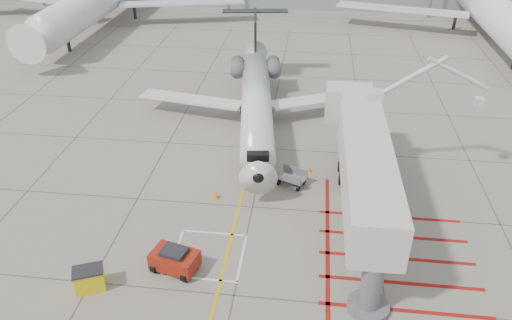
% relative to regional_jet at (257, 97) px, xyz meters
% --- Properties ---
extents(ground_plane, '(260.00, 260.00, 0.00)m').
position_rel_regional_jet_xyz_m(ground_plane, '(0.90, -14.01, -3.59)').
color(ground_plane, gray).
rests_on(ground_plane, ground).
extents(regional_jet, '(25.08, 29.98, 7.19)m').
position_rel_regional_jet_xyz_m(regional_jet, '(0.00, 0.00, 0.00)').
color(regional_jet, silver).
rests_on(regional_jet, ground_plane).
extents(jet_bridge, '(9.19, 19.09, 7.60)m').
position_rel_regional_jet_xyz_m(jet_bridge, '(7.89, -11.56, 0.21)').
color(jet_bridge, silver).
rests_on(jet_bridge, ground_plane).
extents(pushback_tug, '(2.90, 2.21, 1.50)m').
position_rel_regional_jet_xyz_m(pushback_tug, '(-2.71, -16.40, -2.84)').
color(pushback_tug, maroon).
rests_on(pushback_tug, ground_plane).
extents(spill_bin, '(1.84, 1.57, 1.35)m').
position_rel_regional_jet_xyz_m(spill_bin, '(-6.90, -18.39, -2.92)').
color(spill_bin, yellow).
rests_on(spill_bin, ground_plane).
extents(baggage_cart, '(2.28, 1.91, 1.23)m').
position_rel_regional_jet_xyz_m(baggage_cart, '(3.34, -6.99, -2.98)').
color(baggage_cart, slate).
rests_on(baggage_cart, ground_plane).
extents(ground_power_unit, '(2.28, 1.46, 1.72)m').
position_rel_regional_jet_xyz_m(ground_power_unit, '(8.04, -8.43, -2.73)').
color(ground_power_unit, silver).
rests_on(ground_power_unit, ground_plane).
extents(cone_nose, '(0.40, 0.40, 0.56)m').
position_rel_regional_jet_xyz_m(cone_nose, '(-1.71, -9.26, -3.32)').
color(cone_nose, orange).
rests_on(cone_nose, ground_plane).
extents(cone_side, '(0.32, 0.32, 0.45)m').
position_rel_regional_jet_xyz_m(cone_side, '(4.57, -5.08, -3.37)').
color(cone_side, orange).
rests_on(cone_side, ground_plane).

